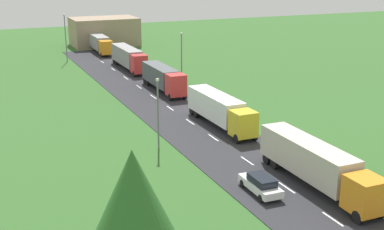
# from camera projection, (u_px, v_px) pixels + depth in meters

# --- Properties ---
(road) EXTENTS (10.00, 140.00, 0.06)m
(road) POSITION_uv_depth(u_px,v_px,m) (247.00, 161.00, 49.58)
(road) COLOR #2B2B30
(road) RESTS_ON ground
(lane_marking_centre) EXTENTS (0.16, 120.99, 0.01)m
(lane_marking_centre) POSITION_uv_depth(u_px,v_px,m) (267.00, 174.00, 46.33)
(lane_marking_centre) COLOR white
(lane_marking_centre) RESTS_ON road
(truck_lead) EXTENTS (2.57, 14.23, 3.64)m
(truck_lead) POSITION_uv_depth(u_px,v_px,m) (315.00, 163.00, 43.39)
(truck_lead) COLOR orange
(truck_lead) RESTS_ON road
(truck_second) EXTENTS (2.59, 12.96, 3.57)m
(truck_second) POSITION_uv_depth(u_px,v_px,m) (220.00, 109.00, 59.42)
(truck_second) COLOR yellow
(truck_second) RESTS_ON road
(truck_third) EXTENTS (2.58, 12.42, 3.49)m
(truck_third) POSITION_uv_depth(u_px,v_px,m) (163.00, 77.00, 75.74)
(truck_third) COLOR red
(truck_third) RESTS_ON road
(truck_fourth) EXTENTS (2.57, 14.16, 3.74)m
(truck_fourth) POSITION_uv_depth(u_px,v_px,m) (129.00, 57.00, 91.09)
(truck_fourth) COLOR red
(truck_fourth) RESTS_ON road
(truck_fifth) EXTENTS (2.66, 13.78, 3.51)m
(truck_fifth) POSITION_uv_depth(u_px,v_px,m) (99.00, 42.00, 108.49)
(truck_fifth) COLOR orange
(truck_fifth) RESTS_ON road
(car_second) EXTENTS (1.89, 4.64, 1.54)m
(car_second) POSITION_uv_depth(u_px,v_px,m) (261.00, 184.00, 42.41)
(car_second) COLOR white
(car_second) RESTS_ON road
(lamppost_second) EXTENTS (0.36, 0.36, 7.42)m
(lamppost_second) POSITION_uv_depth(u_px,v_px,m) (158.00, 110.00, 51.72)
(lamppost_second) COLOR slate
(lamppost_second) RESTS_ON ground
(lamppost_third) EXTENTS (0.36, 0.36, 8.34)m
(lamppost_third) POSITION_uv_depth(u_px,v_px,m) (182.00, 56.00, 77.99)
(lamppost_third) COLOR slate
(lamppost_third) RESTS_ON ground
(lamppost_fourth) EXTENTS (0.36, 0.36, 9.18)m
(lamppost_fourth) POSITION_uv_depth(u_px,v_px,m) (65.00, 35.00, 97.09)
(lamppost_fourth) COLOR slate
(lamppost_fourth) RESTS_ON ground
(tree_birch) EXTENTS (5.97, 5.97, 9.34)m
(tree_birch) POSITION_uv_depth(u_px,v_px,m) (134.00, 209.00, 26.94)
(tree_birch) COLOR #513823
(tree_birch) RESTS_ON ground
(distant_building) EXTENTS (14.47, 9.84, 6.25)m
(distant_building) POSITION_uv_depth(u_px,v_px,m) (104.00, 32.00, 117.33)
(distant_building) COLOR #9E846B
(distant_building) RESTS_ON ground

